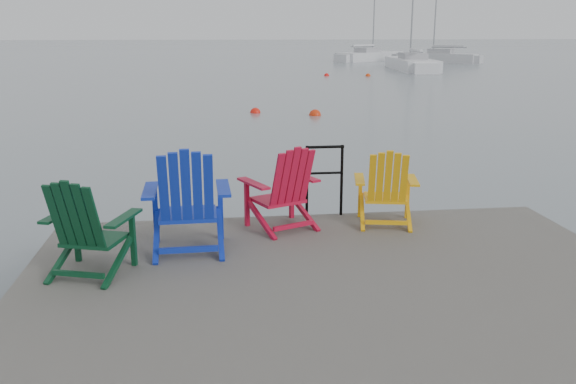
{
  "coord_description": "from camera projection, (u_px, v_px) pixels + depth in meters",
  "views": [
    {
      "loc": [
        -1.13,
        -4.82,
        2.76
      ],
      "look_at": [
        -0.22,
        2.34,
        0.85
      ],
      "focal_mm": 38.0,
      "sensor_mm": 36.0,
      "label": 1
    }
  ],
  "objects": [
    {
      "name": "ground",
      "position": [
        345.0,
        349.0,
        5.47
      ],
      "size": [
        400.0,
        400.0,
        0.0
      ],
      "primitive_type": "plane",
      "color": "slate",
      "rests_on": "ground"
    },
    {
      "name": "dock",
      "position": [
        346.0,
        313.0,
        5.38
      ],
      "size": [
        6.0,
        5.0,
        1.4
      ],
      "color": "#2E2C29",
      "rests_on": "ground"
    },
    {
      "name": "handrail",
      "position": [
        324.0,
        174.0,
        7.58
      ],
      "size": [
        0.48,
        0.04,
        0.9
      ],
      "color": "black",
      "rests_on": "dock"
    },
    {
      "name": "chair_green",
      "position": [
        86.0,
        226.0,
        5.71
      ],
      "size": [
        0.92,
        0.87,
        0.97
      ],
      "rotation": [
        0.0,
        0.0,
        -0.32
      ],
      "color": "#09351D",
      "rests_on": "dock"
    },
    {
      "name": "chair_blue",
      "position": [
        187.0,
        200.0,
        6.31
      ],
      "size": [
        0.91,
        0.85,
        1.13
      ],
      "rotation": [
        0.0,
        0.0,
        0.02
      ],
      "color": "#1028A6",
      "rests_on": "dock"
    },
    {
      "name": "chair_red",
      "position": [
        283.0,
        188.0,
        7.07
      ],
      "size": [
        0.97,
        0.93,
        0.99
      ],
      "rotation": [
        0.0,
        0.0,
        0.42
      ],
      "color": "#B50D2B",
      "rests_on": "dock"
    },
    {
      "name": "chair_yellow",
      "position": [
        386.0,
        187.0,
        7.23
      ],
      "size": [
        0.84,
        0.79,
        0.93
      ],
      "rotation": [
        0.0,
        0.0,
        -0.2
      ],
      "color": "#ECA50D",
      "rests_on": "dock"
    },
    {
      "name": "sailboat_near",
      "position": [
        411.0,
        65.0,
        44.82
      ],
      "size": [
        3.34,
        9.24,
        12.4
      ],
      "rotation": [
        0.0,
        0.0,
        -0.11
      ],
      "color": "silver",
      "rests_on": "ground"
    },
    {
      "name": "sailboat_mid",
      "position": [
        370.0,
        57.0,
        58.36
      ],
      "size": [
        7.62,
        6.79,
        11.26
      ],
      "rotation": [
        0.0,
        0.0,
        -0.88
      ],
      "color": "silver",
      "rests_on": "ground"
    },
    {
      "name": "sailboat_far",
      "position": [
        437.0,
        58.0,
        54.92
      ],
      "size": [
        6.61,
        5.87,
        9.89
      ],
      "rotation": [
        0.0,
        0.0,
        0.89
      ],
      "color": "#BABBBF",
      "rests_on": "ground"
    },
    {
      "name": "buoy_a",
      "position": [
        315.0,
        115.0,
        20.57
      ],
      "size": [
        0.41,
        0.41,
        0.41
      ],
      "primitive_type": "sphere",
      "color": "red",
      "rests_on": "ground"
    },
    {
      "name": "buoy_b",
      "position": [
        255.0,
        113.0,
        21.21
      ],
      "size": [
        0.36,
        0.36,
        0.36
      ],
      "primitive_type": "sphere",
      "color": "red",
      "rests_on": "ground"
    },
    {
      "name": "buoy_c",
      "position": [
        327.0,
        76.0,
        38.74
      ],
      "size": [
        0.32,
        0.32,
        0.32
      ],
      "primitive_type": "sphere",
      "color": "red",
      "rests_on": "ground"
    },
    {
      "name": "buoy_d",
      "position": [
        368.0,
        76.0,
        38.49
      ],
      "size": [
        0.33,
        0.33,
        0.33
      ],
      "primitive_type": "sphere",
      "color": "red",
      "rests_on": "ground"
    }
  ]
}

